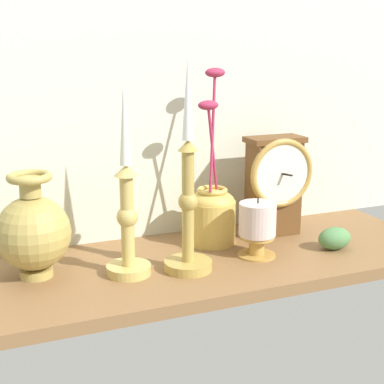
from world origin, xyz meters
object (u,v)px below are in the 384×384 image
object	(u,v)px
candlestick_tall_center	(188,207)
brass_vase_bulbous	(33,231)
brass_vase_jar	(212,210)
candlestick_tall_left	(127,215)
mantel_clock	(275,183)
pillar_candle_front	(257,226)

from	to	relation	value
candlestick_tall_center	brass_vase_bulbous	distance (cm)	28.63
brass_vase_jar	candlestick_tall_left	bearing A→B (deg)	-155.04
mantel_clock	candlestick_tall_center	bearing A→B (deg)	-154.64
mantel_clock	brass_vase_bulbous	xyz separation A→B (cm)	(-53.00, -4.51, -3.10)
candlestick_tall_left	pillar_candle_front	distance (cm)	27.26
candlestick_tall_center	brass_vase_jar	distance (cm)	16.90
pillar_candle_front	brass_vase_jar	bearing A→B (deg)	116.23
candlestick_tall_left	brass_vase_bulbous	xyz separation A→B (cm)	(-16.24, 5.42, -2.80)
mantel_clock	brass_vase_jar	distance (cm)	15.93
brass_vase_bulbous	candlestick_tall_left	bearing A→B (deg)	-18.45
mantel_clock	candlestick_tall_center	distance (cm)	28.41
brass_vase_bulbous	pillar_candle_front	distance (cm)	43.47
candlestick_tall_center	brass_vase_bulbous	xyz separation A→B (cm)	(-27.33, 7.66, -3.74)
candlestick_tall_left	candlestick_tall_center	distance (cm)	11.36
candlestick_tall_center	candlestick_tall_left	bearing A→B (deg)	168.57
mantel_clock	candlestick_tall_center	size ratio (longest dim) A/B	0.56
mantel_clock	candlestick_tall_left	bearing A→B (deg)	-164.89
candlestick_tall_left	brass_vase_jar	xyz separation A→B (cm)	(21.50, 10.01, -4.27)
brass_vase_bulbous	pillar_candle_front	bearing A→B (deg)	-8.00
candlestick_tall_left	brass_vase_jar	distance (cm)	24.10
mantel_clock	pillar_candle_front	bearing A→B (deg)	-133.50
brass_vase_bulbous	pillar_candle_front	xyz separation A→B (cm)	(42.98, -6.04, -2.43)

